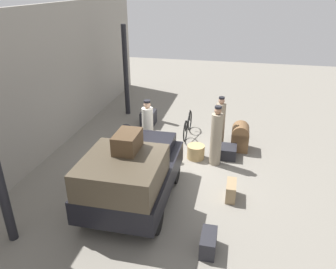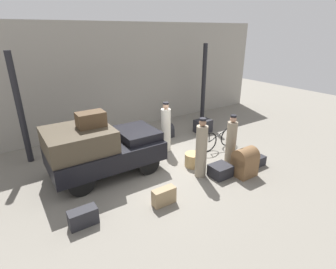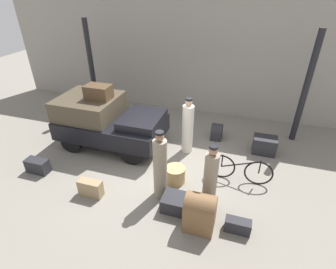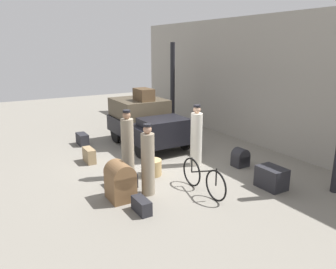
{
  "view_description": "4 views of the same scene",
  "coord_description": "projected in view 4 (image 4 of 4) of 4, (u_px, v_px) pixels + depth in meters",
  "views": [
    {
      "loc": [
        -8.4,
        -1.71,
        5.04
      ],
      "look_at": [
        0.2,
        0.2,
        0.95
      ],
      "focal_mm": 35.0,
      "sensor_mm": 36.0,
      "label": 1
    },
    {
      "loc": [
        -4.27,
        -6.51,
        4.19
      ],
      "look_at": [
        0.2,
        0.2,
        0.95
      ],
      "focal_mm": 28.0,
      "sensor_mm": 36.0,
      "label": 2
    },
    {
      "loc": [
        2.16,
        -5.95,
        4.78
      ],
      "look_at": [
        0.2,
        0.2,
        0.95
      ],
      "focal_mm": 28.0,
      "sensor_mm": 36.0,
      "label": 3
    },
    {
      "loc": [
        8.21,
        -4.55,
        3.47
      ],
      "look_at": [
        0.2,
        0.2,
        0.95
      ],
      "focal_mm": 35.0,
      "sensor_mm": 36.0,
      "label": 4
    }
  ],
  "objects": [
    {
      "name": "ground_plane",
      "position": [
        159.0,
        164.0,
        9.96
      ],
      "size": [
        30.0,
        30.0,
        0.0
      ],
      "primitive_type": "plane",
      "color": "gray"
    },
    {
      "name": "trunk_umber_medium",
      "position": [
        272.0,
        178.0,
        8.22
      ],
      "size": [
        0.71,
        0.51,
        0.55
      ],
      "color": "#232328",
      "rests_on": "ground"
    },
    {
      "name": "porter_lifting_near_truck",
      "position": [
        148.0,
        162.0,
        7.75
      ],
      "size": [
        0.32,
        0.32,
        1.74
      ],
      "color": "gray",
      "rests_on": "ground"
    },
    {
      "name": "suitcase_black_upright",
      "position": [
        123.0,
        179.0,
        8.36
      ],
      "size": [
        0.61,
        0.54,
        0.37
      ],
      "color": "#232328",
      "rests_on": "ground"
    },
    {
      "name": "suitcase_tan_flat",
      "position": [
        240.0,
        158.0,
        9.72
      ],
      "size": [
        0.37,
        0.45,
        0.56
      ],
      "color": "#232328",
      "rests_on": "ground"
    },
    {
      "name": "station_building_facade",
      "position": [
        261.0,
        82.0,
        11.38
      ],
      "size": [
        16.0,
        0.15,
        4.5
      ],
      "color": "gray",
      "rests_on": "ground"
    },
    {
      "name": "truck",
      "position": [
        146.0,
        121.0,
        11.7
      ],
      "size": [
        3.34,
        1.87,
        1.59
      ],
      "color": "black",
      "rests_on": "ground"
    },
    {
      "name": "trunk_large_brown",
      "position": [
        142.0,
        206.0,
        7.03
      ],
      "size": [
        0.56,
        0.24,
        0.32
      ],
      "color": "#232328",
      "rests_on": "ground"
    },
    {
      "name": "trunk_on_truck_roof",
      "position": [
        144.0,
        95.0,
        11.59
      ],
      "size": [
        0.78,
        0.51,
        0.43
      ],
      "color": "#4C3823",
      "rests_on": "truck"
    },
    {
      "name": "suitcase_small_leather",
      "position": [
        82.0,
        139.0,
        11.87
      ],
      "size": [
        0.65,
        0.31,
        0.41
      ],
      "color": "#232328",
      "rests_on": "ground"
    },
    {
      "name": "trunk_wicker_pale",
      "position": [
        89.0,
        155.0,
        10.06
      ],
      "size": [
        0.62,
        0.25,
        0.44
      ],
      "color": "#937A56",
      "rests_on": "ground"
    },
    {
      "name": "porter_standing_middle",
      "position": [
        128.0,
        147.0,
        8.77
      ],
      "size": [
        0.34,
        0.34,
        1.86
      ],
      "color": "gray",
      "rests_on": "ground"
    },
    {
      "name": "canopy_pillar_left",
      "position": [
        172.0,
        86.0,
        13.96
      ],
      "size": [
        0.2,
        0.2,
        3.63
      ],
      "color": "black",
      "rests_on": "ground"
    },
    {
      "name": "porter_carrying_trunk",
      "position": [
        196.0,
        138.0,
        9.7
      ],
      "size": [
        0.35,
        0.35,
        1.83
      ],
      "color": "silver",
      "rests_on": "ground"
    },
    {
      "name": "wicker_basket",
      "position": [
        152.0,
        167.0,
        9.07
      ],
      "size": [
        0.55,
        0.55,
        0.44
      ],
      "color": "tan",
      "rests_on": "ground"
    },
    {
      "name": "trunk_barrel_dark",
      "position": [
        120.0,
        181.0,
        7.57
      ],
      "size": [
        0.66,
        0.56,
        0.9
      ],
      "color": "brown",
      "rests_on": "ground"
    },
    {
      "name": "bicycle",
      "position": [
        203.0,
        178.0,
        7.92
      ],
      "size": [
        1.72,
        0.04,
        0.79
      ],
      "color": "black",
      "rests_on": "ground"
    }
  ]
}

